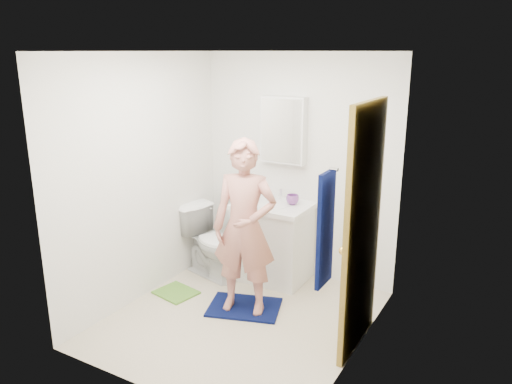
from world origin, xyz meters
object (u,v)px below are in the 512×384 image
(man, at_px, (245,228))
(vanity_cabinet, at_px, (272,243))
(toothbrush_cup, at_px, (293,200))
(toilet, at_px, (213,242))
(towel, at_px, (325,230))
(soap_dispenser, at_px, (252,193))
(medicine_cabinet, at_px, (283,130))

(man, bearing_deg, vanity_cabinet, 83.88)
(toothbrush_cup, xyz_separation_m, man, (-0.07, -0.85, -0.06))
(vanity_cabinet, distance_m, toilet, 0.66)
(towel, relative_size, toilet, 1.04)
(towel, xyz_separation_m, toilet, (-1.78, 1.23, -0.86))
(towel, bearing_deg, soap_dispenser, 134.29)
(toothbrush_cup, bearing_deg, man, -94.99)
(toilet, xyz_separation_m, soap_dispenser, (0.39, 0.20, 0.57))
(toilet, bearing_deg, man, -110.48)
(medicine_cabinet, distance_m, towel, 2.11)
(toothbrush_cup, bearing_deg, soap_dispenser, -161.68)
(toothbrush_cup, bearing_deg, toilet, -156.89)
(toothbrush_cup, bearing_deg, medicine_cabinet, 143.08)
(vanity_cabinet, bearing_deg, soap_dispenser, -166.36)
(soap_dispenser, relative_size, man, 0.13)
(soap_dispenser, bearing_deg, toilet, -152.20)
(medicine_cabinet, bearing_deg, man, -83.35)
(towel, height_order, toilet, towel)
(medicine_cabinet, bearing_deg, soap_dispenser, -128.01)
(toilet, relative_size, toothbrush_cup, 5.83)
(towel, relative_size, toothbrush_cup, 6.06)
(vanity_cabinet, distance_m, toothbrush_cup, 0.54)
(vanity_cabinet, bearing_deg, toilet, -156.97)
(toilet, bearing_deg, soap_dispenser, -47.28)
(vanity_cabinet, height_order, medicine_cabinet, medicine_cabinet)
(vanity_cabinet, relative_size, man, 0.49)
(man, bearing_deg, soap_dispenser, 100.24)
(soap_dispenser, xyz_separation_m, man, (0.33, -0.72, -0.11))
(toilet, distance_m, soap_dispenser, 0.72)
(medicine_cabinet, relative_size, toothbrush_cup, 5.30)
(medicine_cabinet, xyz_separation_m, man, (0.12, -0.99, -0.76))
(vanity_cabinet, xyz_separation_m, toilet, (-0.60, -0.26, -0.01))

